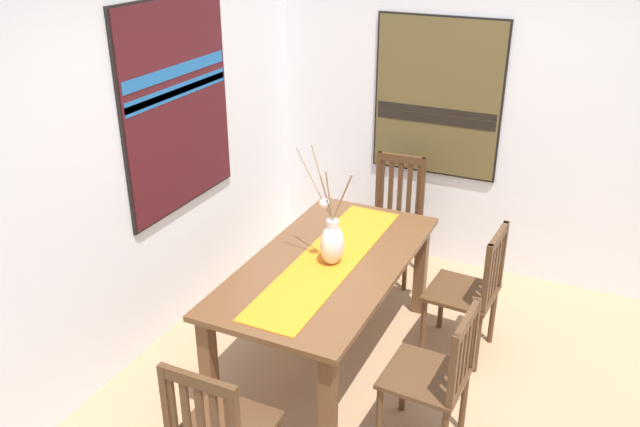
{
  "coord_description": "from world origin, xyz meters",
  "views": [
    {
      "loc": [
        -3.1,
        -0.81,
        2.71
      ],
      "look_at": [
        0.11,
        0.69,
        1.06
      ],
      "focal_mm": 37.14,
      "sensor_mm": 36.0,
      "label": 1
    }
  ],
  "objects_px": {
    "chair_3": "(436,375)",
    "chair_0": "(471,289)",
    "dining_table": "(328,276)",
    "painting_on_back_wall": "(177,106)",
    "painting_on_side_wall": "(437,98)",
    "chair_1": "(394,216)",
    "centerpiece_vase": "(332,241)"
  },
  "relations": [
    {
      "from": "chair_0",
      "to": "painting_on_back_wall",
      "type": "xyz_separation_m",
      "value": [
        -0.33,
        1.94,
        1.06
      ]
    },
    {
      "from": "centerpiece_vase",
      "to": "chair_1",
      "type": "relative_size",
      "value": 0.75
    },
    {
      "from": "chair_1",
      "to": "chair_3",
      "type": "distance_m",
      "value": 1.92
    },
    {
      "from": "chair_0",
      "to": "painting_on_back_wall",
      "type": "bearing_deg",
      "value": 99.71
    },
    {
      "from": "chair_0",
      "to": "painting_on_side_wall",
      "type": "bearing_deg",
      "value": 28.18
    },
    {
      "from": "dining_table",
      "to": "painting_on_back_wall",
      "type": "relative_size",
      "value": 1.29
    },
    {
      "from": "chair_0",
      "to": "chair_3",
      "type": "height_order",
      "value": "chair_0"
    },
    {
      "from": "chair_0",
      "to": "painting_on_side_wall",
      "type": "xyz_separation_m",
      "value": [
        1.18,
        0.63,
        0.89
      ]
    },
    {
      "from": "chair_0",
      "to": "chair_1",
      "type": "relative_size",
      "value": 0.95
    },
    {
      "from": "chair_3",
      "to": "dining_table",
      "type": "bearing_deg",
      "value": 61.66
    },
    {
      "from": "dining_table",
      "to": "centerpiece_vase",
      "type": "distance_m",
      "value": 0.26
    },
    {
      "from": "chair_1",
      "to": "chair_3",
      "type": "height_order",
      "value": "chair_1"
    },
    {
      "from": "chair_3",
      "to": "chair_0",
      "type": "bearing_deg",
      "value": 1.99
    },
    {
      "from": "painting_on_side_wall",
      "to": "chair_1",
      "type": "bearing_deg",
      "value": 154.8
    },
    {
      "from": "dining_table",
      "to": "painting_on_side_wall",
      "type": "distance_m",
      "value": 1.82
    },
    {
      "from": "centerpiece_vase",
      "to": "painting_on_back_wall",
      "type": "xyz_separation_m",
      "value": [
        0.15,
        1.17,
        0.66
      ]
    },
    {
      "from": "centerpiece_vase",
      "to": "painting_on_side_wall",
      "type": "height_order",
      "value": "painting_on_side_wall"
    },
    {
      "from": "dining_table",
      "to": "chair_0",
      "type": "bearing_deg",
      "value": -59.84
    },
    {
      "from": "chair_3",
      "to": "painting_on_side_wall",
      "type": "height_order",
      "value": "painting_on_side_wall"
    },
    {
      "from": "dining_table",
      "to": "chair_0",
      "type": "height_order",
      "value": "chair_0"
    },
    {
      "from": "chair_3",
      "to": "painting_on_side_wall",
      "type": "relative_size",
      "value": 0.71
    },
    {
      "from": "dining_table",
      "to": "chair_3",
      "type": "xyz_separation_m",
      "value": [
        -0.45,
        -0.83,
        -0.16
      ]
    },
    {
      "from": "chair_1",
      "to": "painting_on_back_wall",
      "type": "bearing_deg",
      "value": 135.18
    },
    {
      "from": "chair_3",
      "to": "painting_on_side_wall",
      "type": "xyz_separation_m",
      "value": [
        2.09,
        0.66,
        0.91
      ]
    },
    {
      "from": "chair_0",
      "to": "chair_1",
      "type": "bearing_deg",
      "value": 45.02
    },
    {
      "from": "centerpiece_vase",
      "to": "painting_on_back_wall",
      "type": "bearing_deg",
      "value": 82.55
    },
    {
      "from": "dining_table",
      "to": "chair_1",
      "type": "height_order",
      "value": "chair_1"
    },
    {
      "from": "chair_1",
      "to": "painting_on_back_wall",
      "type": "height_order",
      "value": "painting_on_back_wall"
    },
    {
      "from": "painting_on_side_wall",
      "to": "chair_3",
      "type": "bearing_deg",
      "value": -162.42
    },
    {
      "from": "dining_table",
      "to": "chair_3",
      "type": "bearing_deg",
      "value": -118.34
    },
    {
      "from": "painting_on_back_wall",
      "to": "painting_on_side_wall",
      "type": "bearing_deg",
      "value": -40.85
    },
    {
      "from": "chair_1",
      "to": "painting_on_side_wall",
      "type": "distance_m",
      "value": 0.97
    }
  ]
}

